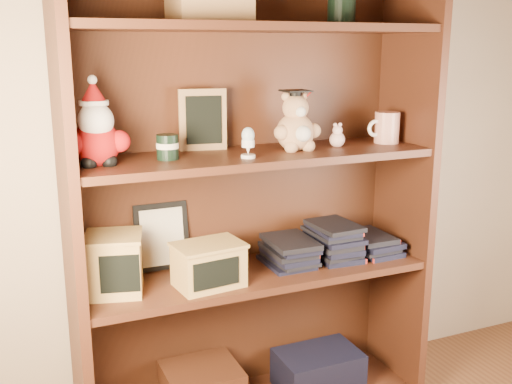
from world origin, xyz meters
TOP-DOWN VIEW (x-y plane):
  - bookcase at (0.06, 1.36)m, footprint 1.20×0.35m
  - shelf_lower at (0.06, 1.30)m, footprint 1.14×0.33m
  - shelf_upper at (0.06, 1.30)m, footprint 1.14×0.33m
  - santa_plush at (-0.44, 1.30)m, footprint 0.19×0.13m
  - teachers_tin at (-0.23, 1.30)m, footprint 0.07×0.07m
  - chalkboard_plaque at (-0.08, 1.42)m, footprint 0.16×0.09m
  - egg_cup at (0.00, 1.23)m, footprint 0.04×0.04m
  - grad_teddy_bear at (0.20, 1.30)m, footprint 0.17×0.14m
  - pink_figurine at (0.36, 1.30)m, footprint 0.05×0.05m
  - teacher_mug at (0.56, 1.30)m, footprint 0.12×0.09m
  - certificate_frame at (-0.22, 1.44)m, footprint 0.18×0.05m
  - treats_box at (-0.41, 1.30)m, footprint 0.20×0.20m
  - pencils_box at (-0.13, 1.24)m, footprint 0.23×0.17m
  - book_stack_left at (0.19, 1.30)m, footprint 0.14×0.20m
  - book_stack_mid at (0.35, 1.30)m, footprint 0.14×0.20m
  - book_stack_right at (0.52, 1.30)m, footprint 0.14×0.20m

SIDE VIEW (x-z plane):
  - shelf_lower at x=0.06m, z-range 0.53..0.55m
  - book_stack_right at x=0.52m, z-range 0.55..0.61m
  - book_stack_left at x=0.19m, z-range 0.55..0.65m
  - book_stack_mid at x=0.35m, z-range 0.55..0.68m
  - pencils_box at x=-0.13m, z-range 0.55..0.69m
  - treats_box at x=-0.41m, z-range 0.55..0.73m
  - certificate_frame at x=-0.22m, z-range 0.55..0.78m
  - bookcase at x=0.06m, z-range -0.02..1.58m
  - shelf_upper at x=0.06m, z-range 0.93..0.95m
  - pink_figurine at x=0.36m, z-range 0.94..1.02m
  - teachers_tin at x=-0.23m, z-range 0.95..1.03m
  - egg_cup at x=0.00m, z-range 0.95..1.05m
  - teacher_mug at x=0.56m, z-range 0.95..1.06m
  - grad_teddy_bear at x=0.20m, z-range 0.93..1.13m
  - santa_plush at x=-0.44m, z-range 0.91..1.18m
  - chalkboard_plaque at x=-0.08m, z-range 0.95..1.15m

